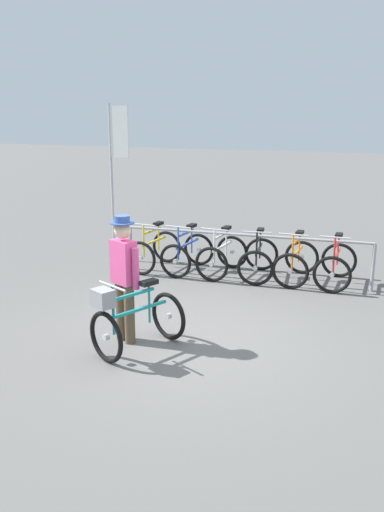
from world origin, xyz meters
TOP-DOWN VIEW (x-y plane):
  - ground_plane at (0.00, 0.00)m, footprint 80.00×80.00m
  - bike_rack_rail at (-0.18, 2.96)m, footprint 4.59×0.51m
  - racked_bike_yellow at (-2.05, 2.95)m, footprint 0.71×1.12m
  - racked_bike_blue at (-1.35, 3.02)m, footprint 0.71×1.13m
  - racked_bike_white at (-0.66, 3.09)m, footprint 0.70×1.12m
  - racked_bike_black at (0.04, 3.16)m, footprint 0.85×1.21m
  - racked_bike_orange at (0.74, 3.23)m, footprint 0.68×1.13m
  - racked_bike_red at (1.43, 3.30)m, footprint 0.70×1.11m
  - featured_bicycle at (-0.49, -0.62)m, footprint 1.02×1.26m
  - person_with_featured_bike at (-0.76, -0.36)m, footprint 0.50×0.32m
  - banner_flag at (-3.00, 3.21)m, footprint 0.45×0.05m

SIDE VIEW (x-z plane):
  - ground_plane at x=0.00m, z-range 0.00..0.00m
  - racked_bike_yellow at x=-2.05m, z-range -0.12..0.85m
  - racked_bike_blue at x=-1.35m, z-range -0.12..0.86m
  - racked_bike_white at x=-0.66m, z-range -0.12..0.85m
  - racked_bike_black at x=0.04m, z-range -0.12..0.86m
  - racked_bike_red at x=1.43m, z-range -0.12..0.85m
  - racked_bike_orange at x=0.74m, z-range -0.12..0.86m
  - featured_bicycle at x=-0.49m, z-range -0.04..0.93m
  - bike_rack_rail at x=-0.18m, z-range 0.26..1.14m
  - person_with_featured_bike at x=-0.76m, z-range 0.09..1.81m
  - banner_flag at x=-3.00m, z-range 0.63..3.83m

